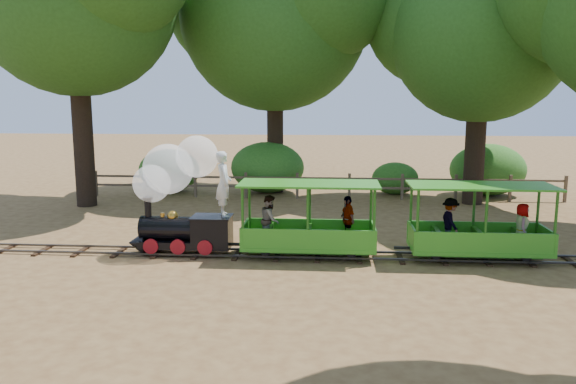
# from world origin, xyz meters

# --- Properties ---
(ground) EXTENTS (90.00, 90.00, 0.00)m
(ground) POSITION_xyz_m (0.00, 0.00, 0.00)
(ground) COLOR #9B7342
(ground) RESTS_ON ground
(track) EXTENTS (22.00, 1.00, 0.10)m
(track) POSITION_xyz_m (0.00, 0.00, 0.07)
(track) COLOR #3F3D3A
(track) RESTS_ON ground
(locomotive) EXTENTS (2.72, 1.24, 3.02)m
(locomotive) POSITION_xyz_m (-3.45, 0.07, 1.70)
(locomotive) COLOR black
(locomotive) RESTS_ON ground
(carriage_front) EXTENTS (3.36, 1.37, 1.74)m
(carriage_front) POSITION_xyz_m (-0.28, -0.01, 0.76)
(carriage_front) COLOR #349220
(carriage_front) RESTS_ON track
(carriage_rear) EXTENTS (3.36, 1.37, 1.74)m
(carriage_rear) POSITION_xyz_m (3.79, 0.02, 0.75)
(carriage_rear) COLOR #349220
(carriage_rear) RESTS_ON track
(oak_nc) EXTENTS (9.32, 8.20, 10.75)m
(oak_nc) POSITION_xyz_m (-2.04, 9.60, 7.41)
(oak_nc) COLOR #2D2116
(oak_nc) RESTS_ON ground
(oak_ne) EXTENTS (8.01, 7.05, 9.37)m
(oak_ne) POSITION_xyz_m (5.47, 7.59, 6.49)
(oak_ne) COLOR #2D2116
(oak_ne) RESTS_ON ground
(fence) EXTENTS (18.10, 0.10, 1.00)m
(fence) POSITION_xyz_m (0.00, 8.00, 0.58)
(fence) COLOR brown
(fence) RESTS_ON ground
(shrub_west) EXTENTS (2.54, 1.95, 1.76)m
(shrub_west) POSITION_xyz_m (-6.40, 9.30, 0.88)
(shrub_west) COLOR #2D6B1E
(shrub_west) RESTS_ON ground
(shrub_mid_w) EXTENTS (3.00, 2.31, 2.08)m
(shrub_mid_w) POSITION_xyz_m (-2.30, 9.30, 1.04)
(shrub_mid_w) COLOR #2D6B1E
(shrub_mid_w) RESTS_ON ground
(shrub_mid_e) EXTENTS (1.87, 1.44, 1.29)m
(shrub_mid_e) POSITION_xyz_m (2.87, 9.30, 0.65)
(shrub_mid_e) COLOR #2D6B1E
(shrub_mid_e) RESTS_ON ground
(shrub_east) EXTENTS (2.97, 2.29, 2.06)m
(shrub_east) POSITION_xyz_m (6.49, 9.30, 1.03)
(shrub_east) COLOR #2D6B1E
(shrub_east) RESTS_ON ground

